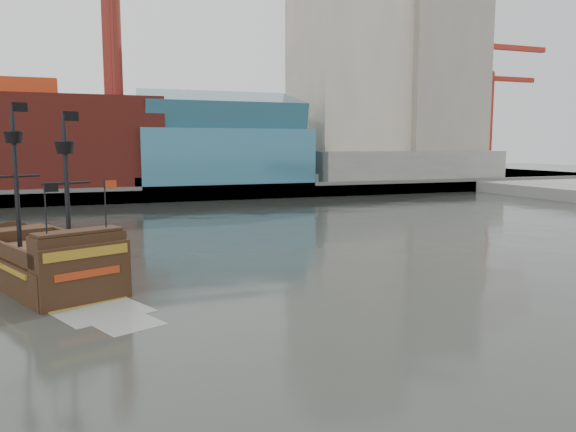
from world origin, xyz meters
name	(u,v)px	position (x,y,z in m)	size (l,w,h in m)	color
ground	(342,300)	(0.00, 0.00, 0.00)	(400.00, 400.00, 0.00)	black
promenade_far	(151,184)	(0.00, 92.00, 1.00)	(220.00, 60.00, 2.00)	slate
seawall	(173,194)	(0.00, 62.50, 1.30)	(220.00, 1.00, 2.60)	#4C4C49
skyline	(179,67)	(5.21, 84.56, 24.55)	(149.00, 45.00, 62.00)	brown
crane_a	(488,104)	(78.63, 82.00, 19.11)	(22.50, 4.00, 32.25)	slate
crane_b	(491,121)	(88.23, 92.00, 15.57)	(19.10, 4.00, 26.25)	slate
pirate_ship	(46,268)	(-16.79, 10.22, 1.17)	(11.42, 17.87, 12.91)	black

